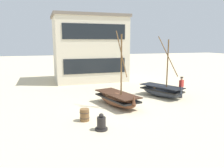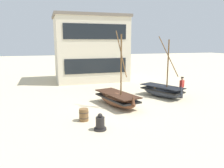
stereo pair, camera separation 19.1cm
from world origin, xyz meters
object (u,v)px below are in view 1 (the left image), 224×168
object	(u,v)px
fishing_boat_centre_large	(162,90)
fisherman_by_hull	(181,87)
fishing_boat_near_left	(117,99)
capstan_winch	(101,124)
harbor_building_main	(90,48)
wooden_barrel	(85,115)

from	to	relation	value
fishing_boat_centre_large	fisherman_by_hull	bearing A→B (deg)	-30.53
fishing_boat_near_left	capstan_winch	xyz separation A→B (m)	(-2.16, -3.78, -0.17)
fishing_boat_near_left	fishing_boat_centre_large	size ratio (longest dim) A/B	1.06
capstan_winch	harbor_building_main	distance (m)	15.31
capstan_winch	wooden_barrel	xyz separation A→B (m)	(-0.56, 1.54, 0.01)
fishing_boat_centre_large	wooden_barrel	xyz separation A→B (m)	(-6.98, -3.57, -0.17)
fisherman_by_hull	harbor_building_main	bearing A→B (deg)	116.17
fishing_boat_centre_large	harbor_building_main	distance (m)	10.80
fisherman_by_hull	wooden_barrel	bearing A→B (deg)	-161.20
capstan_winch	fisherman_by_hull	bearing A→B (deg)	29.48
fishing_boat_near_left	fishing_boat_centre_large	xyz separation A→B (m)	(4.26, 1.33, 0.01)
fishing_boat_centre_large	wooden_barrel	distance (m)	7.85
fisherman_by_hull	wooden_barrel	world-z (taller)	fisherman_by_hull
wooden_barrel	fishing_boat_near_left	bearing A→B (deg)	39.46
fishing_boat_near_left	fisherman_by_hull	xyz separation A→B (m)	(5.54, 0.57, 0.32)
capstan_winch	harbor_building_main	xyz separation A→B (m)	(2.61, 14.73, 3.30)
fishing_boat_near_left	fishing_boat_centre_large	world-z (taller)	fishing_boat_near_left
wooden_barrel	harbor_building_main	distance (m)	13.95
fishing_boat_near_left	capstan_winch	bearing A→B (deg)	-119.74
fishing_boat_near_left	capstan_winch	world-z (taller)	fishing_boat_near_left
fishing_boat_near_left	fisherman_by_hull	world-z (taller)	fishing_boat_near_left
capstan_winch	wooden_barrel	size ratio (longest dim) A/B	1.25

